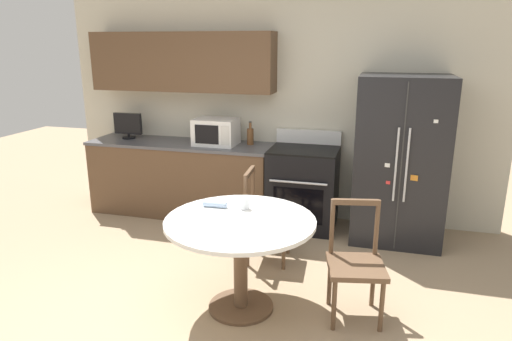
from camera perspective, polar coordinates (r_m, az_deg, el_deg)
name	(u,v)px	position (r m, az deg, el deg)	size (l,w,h in m)	color
ground_plane	(191,335)	(3.57, -8.08, -19.67)	(14.00, 14.00, 0.00)	#9E8466
back_wall	(250,96)	(5.49, -0.78, 9.33)	(5.20, 0.44, 2.60)	beige
kitchen_counter	(182,178)	(5.68, -9.22, -0.93)	(2.25, 0.64, 0.90)	brown
refrigerator	(400,160)	(5.00, 17.54, 1.27)	(0.92, 0.77, 1.75)	black
oven_range	(303,187)	(5.23, 5.92, -2.10)	(0.75, 0.68, 1.08)	black
microwave	(216,132)	(5.37, -5.01, 4.86)	(0.49, 0.38, 0.31)	white
countertop_tv	(128,125)	(5.92, -15.72, 5.51)	(0.36, 0.16, 0.32)	black
counter_bottle	(250,136)	(5.36, -0.72, 4.35)	(0.08, 0.08, 0.27)	brown
dining_table	(240,238)	(3.55, -1.97, -8.44)	(1.16, 1.16, 0.76)	white
dining_chair_far	(266,218)	(4.40, 1.22, -5.93)	(0.45, 0.45, 0.90)	brown
dining_chair_right	(356,264)	(3.61, 12.33, -11.39)	(0.50, 0.50, 0.90)	brown
candle_glass	(244,204)	(3.69, -1.50, -4.19)	(0.08, 0.08, 0.09)	silver
folded_napkin	(215,204)	(3.74, -5.16, -4.22)	(0.20, 0.06, 0.05)	#A3BCDB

